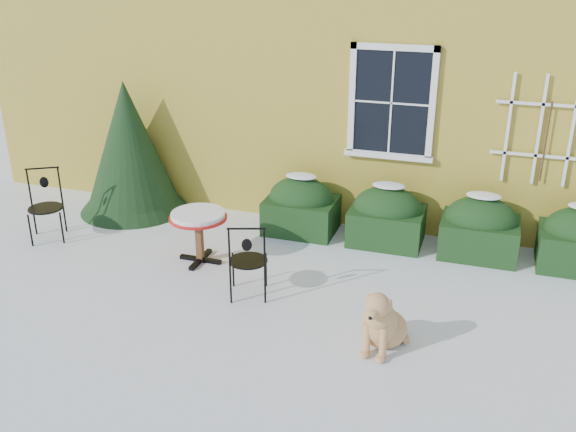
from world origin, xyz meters
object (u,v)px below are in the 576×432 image
(patio_chair_far, at_px, (46,205))
(dog, at_px, (382,324))
(patio_chair_near, at_px, (248,260))
(evergreen_shrub, at_px, (130,160))
(bistro_table, at_px, (198,221))

(patio_chair_far, relative_size, dog, 1.25)
(patio_chair_near, xyz_separation_m, patio_chair_far, (-3.46, 0.71, 0.02))
(patio_chair_far, height_order, dog, patio_chair_far)
(evergreen_shrub, distance_m, bistro_table, 2.36)
(evergreen_shrub, xyz_separation_m, patio_chair_far, (-0.61, -1.40, -0.33))
(evergreen_shrub, bearing_deg, patio_chair_near, -36.41)
(patio_chair_near, height_order, dog, patio_chair_near)
(bistro_table, height_order, dog, dog)
(patio_chair_far, xyz_separation_m, dog, (5.22, -1.32, -0.21))
(bistro_table, xyz_separation_m, patio_chair_near, (0.99, -0.68, -0.11))
(evergreen_shrub, height_order, bistro_table, evergreen_shrub)
(evergreen_shrub, relative_size, patio_chair_far, 2.03)
(patio_chair_near, relative_size, patio_chair_far, 0.96)
(bistro_table, relative_size, dog, 0.94)
(patio_chair_near, height_order, patio_chair_far, patio_chair_far)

